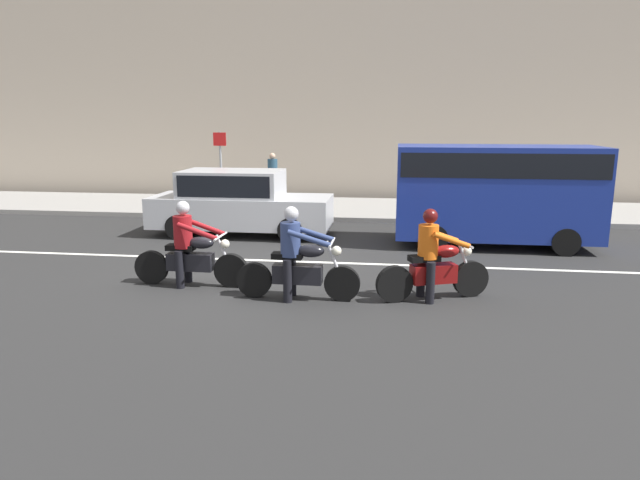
{
  "coord_description": "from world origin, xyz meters",
  "views": [
    {
      "loc": [
        2.74,
        -10.81,
        3.06
      ],
      "look_at": [
        1.41,
        -0.99,
        0.91
      ],
      "focal_mm": 31.57,
      "sensor_mm": 36.0,
      "label": 1
    }
  ],
  "objects_px": {
    "parked_van_cobalt_blue": "(496,189)",
    "motorcycle_with_rider_crimson": "(190,252)",
    "parked_sedan_silver": "(238,202)",
    "street_sign_post": "(221,161)",
    "motorcycle_with_rider_orange_stripe": "(433,263)",
    "pedestrian_bystander": "(273,174)",
    "motorcycle_with_rider_denim_blue": "(297,262)"
  },
  "relations": [
    {
      "from": "motorcycle_with_rider_orange_stripe",
      "to": "parked_sedan_silver",
      "type": "distance_m",
      "value": 6.91
    },
    {
      "from": "motorcycle_with_rider_crimson",
      "to": "parked_sedan_silver",
      "type": "xyz_separation_m",
      "value": [
        -0.4,
        4.7,
        0.24
      ]
    },
    {
      "from": "motorcycle_with_rider_denim_blue",
      "to": "parked_sedan_silver",
      "type": "height_order",
      "value": "parked_sedan_silver"
    },
    {
      "from": "motorcycle_with_rider_crimson",
      "to": "street_sign_post",
      "type": "relative_size",
      "value": 0.88
    },
    {
      "from": "parked_sedan_silver",
      "to": "parked_van_cobalt_blue",
      "type": "distance_m",
      "value": 6.57
    },
    {
      "from": "street_sign_post",
      "to": "motorcycle_with_rider_crimson",
      "type": "bearing_deg",
      "value": -76.28
    },
    {
      "from": "motorcycle_with_rider_crimson",
      "to": "pedestrian_bystander",
      "type": "bearing_deg",
      "value": 92.98
    },
    {
      "from": "parked_van_cobalt_blue",
      "to": "motorcycle_with_rider_crimson",
      "type": "bearing_deg",
      "value": -145.36
    },
    {
      "from": "motorcycle_with_rider_crimson",
      "to": "parked_sedan_silver",
      "type": "bearing_deg",
      "value": 94.86
    },
    {
      "from": "motorcycle_with_rider_denim_blue",
      "to": "parked_van_cobalt_blue",
      "type": "bearing_deg",
      "value": 49.86
    },
    {
      "from": "street_sign_post",
      "to": "pedestrian_bystander",
      "type": "height_order",
      "value": "street_sign_post"
    },
    {
      "from": "motorcycle_with_rider_orange_stripe",
      "to": "pedestrian_bystander",
      "type": "xyz_separation_m",
      "value": [
        -4.91,
        9.65,
        0.52
      ]
    },
    {
      "from": "motorcycle_with_rider_crimson",
      "to": "motorcycle_with_rider_orange_stripe",
      "type": "distance_m",
      "value": 4.42
    },
    {
      "from": "parked_sedan_silver",
      "to": "motorcycle_with_rider_orange_stripe",
      "type": "bearing_deg",
      "value": -45.72
    },
    {
      "from": "parked_sedan_silver",
      "to": "street_sign_post",
      "type": "distance_m",
      "value": 4.58
    },
    {
      "from": "motorcycle_with_rider_denim_blue",
      "to": "motorcycle_with_rider_orange_stripe",
      "type": "bearing_deg",
      "value": 7.19
    },
    {
      "from": "motorcycle_with_rider_denim_blue",
      "to": "parked_van_cobalt_blue",
      "type": "xyz_separation_m",
      "value": [
        4.03,
        4.77,
        0.74
      ]
    },
    {
      "from": "motorcycle_with_rider_denim_blue",
      "to": "motorcycle_with_rider_orange_stripe",
      "type": "height_order",
      "value": "motorcycle_with_rider_denim_blue"
    },
    {
      "from": "street_sign_post",
      "to": "pedestrian_bystander",
      "type": "relative_size",
      "value": 1.41
    },
    {
      "from": "motorcycle_with_rider_denim_blue",
      "to": "street_sign_post",
      "type": "distance_m",
      "value": 10.36
    },
    {
      "from": "parked_van_cobalt_blue",
      "to": "street_sign_post",
      "type": "height_order",
      "value": "street_sign_post"
    },
    {
      "from": "motorcycle_with_rider_denim_blue",
      "to": "street_sign_post",
      "type": "relative_size",
      "value": 0.86
    },
    {
      "from": "motorcycle_with_rider_orange_stripe",
      "to": "pedestrian_bystander",
      "type": "distance_m",
      "value": 10.84
    },
    {
      "from": "parked_sedan_silver",
      "to": "street_sign_post",
      "type": "relative_size",
      "value": 1.91
    },
    {
      "from": "motorcycle_with_rider_orange_stripe",
      "to": "parked_sedan_silver",
      "type": "xyz_separation_m",
      "value": [
        -4.82,
        4.94,
        0.24
      ]
    },
    {
      "from": "motorcycle_with_rider_crimson",
      "to": "motorcycle_with_rider_orange_stripe",
      "type": "height_order",
      "value": "motorcycle_with_rider_crimson"
    },
    {
      "from": "parked_van_cobalt_blue",
      "to": "pedestrian_bystander",
      "type": "distance_m",
      "value": 8.4
    },
    {
      "from": "motorcycle_with_rider_denim_blue",
      "to": "parked_van_cobalt_blue",
      "type": "relative_size",
      "value": 0.46
    },
    {
      "from": "motorcycle_with_rider_orange_stripe",
      "to": "pedestrian_bystander",
      "type": "height_order",
      "value": "pedestrian_bystander"
    },
    {
      "from": "motorcycle_with_rider_denim_blue",
      "to": "pedestrian_bystander",
      "type": "xyz_separation_m",
      "value": [
        -2.6,
        9.94,
        0.51
      ]
    },
    {
      "from": "motorcycle_with_rider_crimson",
      "to": "motorcycle_with_rider_orange_stripe",
      "type": "xyz_separation_m",
      "value": [
        4.42,
        -0.24,
        0.0
      ]
    },
    {
      "from": "motorcycle_with_rider_denim_blue",
      "to": "parked_van_cobalt_blue",
      "type": "distance_m",
      "value": 6.29
    }
  ]
}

